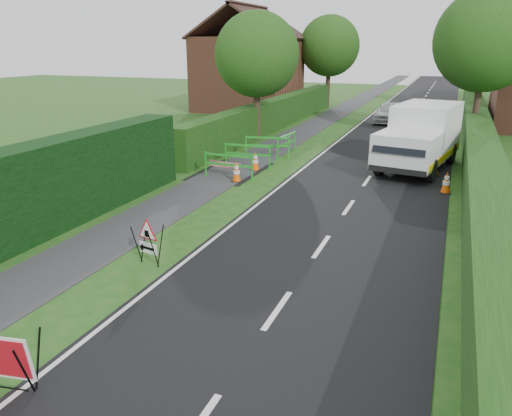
# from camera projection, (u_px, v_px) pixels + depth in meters

# --- Properties ---
(ground) EXTENTS (120.00, 120.00, 0.00)m
(ground) POSITION_uv_depth(u_px,v_px,m) (142.00, 311.00, 9.88)
(ground) COLOR #184E16
(ground) RESTS_ON ground
(road_surface) EXTENTS (6.00, 90.00, 0.02)m
(road_surface) POSITION_uv_depth(u_px,v_px,m) (417.00, 109.00, 39.93)
(road_surface) COLOR black
(road_surface) RESTS_ON ground
(footpath) EXTENTS (2.00, 90.00, 0.02)m
(footpath) POSITION_uv_depth(u_px,v_px,m) (348.00, 106.00, 41.84)
(footpath) COLOR #2D2D30
(footpath) RESTS_ON ground
(hedge_west_far) EXTENTS (1.00, 24.00, 1.80)m
(hedge_west_far) POSITION_uv_depth(u_px,v_px,m) (274.00, 128.00, 31.05)
(hedge_west_far) COLOR #14380F
(hedge_west_far) RESTS_ON ground
(hedge_east) EXTENTS (1.20, 50.00, 1.50)m
(hedge_east) POSITION_uv_depth(u_px,v_px,m) (477.00, 165.00, 21.76)
(hedge_east) COLOR #14380F
(hedge_east) RESTS_ON ground
(house_west) EXTENTS (7.50, 7.40, 7.88)m
(house_west) POSITION_uv_depth(u_px,v_px,m) (249.00, 72.00, 38.95)
(house_west) COLOR brown
(house_west) RESTS_ON ground
(tree_nw) EXTENTS (4.40, 4.40, 6.70)m
(tree_nw) POSITION_uv_depth(u_px,v_px,m) (257.00, 55.00, 25.97)
(tree_nw) COLOR #2D2116
(tree_nw) RESTS_ON ground
(tree_ne) EXTENTS (5.20, 5.20, 7.79)m
(tree_ne) POSITION_uv_depth(u_px,v_px,m) (486.00, 41.00, 25.46)
(tree_ne) COLOR #2D2116
(tree_ne) RESTS_ON ground
(tree_fw) EXTENTS (4.80, 4.80, 7.24)m
(tree_fw) POSITION_uv_depth(u_px,v_px,m) (330.00, 46.00, 40.00)
(tree_fw) COLOR #2D2116
(tree_fw) RESTS_ON ground
(tree_fe) EXTENTS (4.20, 4.20, 6.33)m
(tree_fe) POSITION_uv_depth(u_px,v_px,m) (476.00, 54.00, 39.89)
(tree_fe) COLOR #2D2116
(tree_fe) RESTS_ON ground
(triangle_sign) EXTENTS (0.79, 0.79, 0.99)m
(triangle_sign) POSITION_uv_depth(u_px,v_px,m) (147.00, 238.00, 11.74)
(triangle_sign) COLOR black
(triangle_sign) RESTS_ON ground
(works_van) EXTENTS (3.23, 6.05, 2.62)m
(works_van) POSITION_uv_depth(u_px,v_px,m) (421.00, 136.00, 20.77)
(works_van) COLOR silver
(works_van) RESTS_ON ground
(traffic_cone_0) EXTENTS (0.38, 0.38, 0.79)m
(traffic_cone_0) POSITION_uv_depth(u_px,v_px,m) (446.00, 182.00, 17.54)
(traffic_cone_0) COLOR black
(traffic_cone_0) RESTS_ON ground
(traffic_cone_1) EXTENTS (0.38, 0.38, 0.79)m
(traffic_cone_1) POSITION_uv_depth(u_px,v_px,m) (435.00, 165.00, 20.02)
(traffic_cone_1) COLOR black
(traffic_cone_1) RESTS_ON ground
(traffic_cone_2) EXTENTS (0.38, 0.38, 0.79)m
(traffic_cone_2) POSITION_uv_depth(u_px,v_px,m) (452.00, 152.00, 22.53)
(traffic_cone_2) COLOR black
(traffic_cone_2) RESTS_ON ground
(traffic_cone_3) EXTENTS (0.38, 0.38, 0.79)m
(traffic_cone_3) POSITION_uv_depth(u_px,v_px,m) (237.00, 172.00, 19.00)
(traffic_cone_3) COLOR black
(traffic_cone_3) RESTS_ON ground
(traffic_cone_4) EXTENTS (0.38, 0.38, 0.79)m
(traffic_cone_4) POSITION_uv_depth(u_px,v_px,m) (255.00, 161.00, 20.70)
(traffic_cone_4) COLOR black
(traffic_cone_4) RESTS_ON ground
(ped_barrier_0) EXTENTS (2.06, 0.37, 1.00)m
(ped_barrier_0) POSITION_uv_depth(u_px,v_px,m) (228.00, 163.00, 19.38)
(ped_barrier_0) COLOR #1B9820
(ped_barrier_0) RESTS_ON ground
(ped_barrier_1) EXTENTS (2.08, 0.46, 1.00)m
(ped_barrier_1) POSITION_uv_depth(u_px,v_px,m) (247.00, 152.00, 21.26)
(ped_barrier_1) COLOR #1B9820
(ped_barrier_1) RESTS_ON ground
(ped_barrier_2) EXTENTS (2.09, 0.81, 1.00)m
(ped_barrier_2) POSITION_uv_depth(u_px,v_px,m) (267.00, 144.00, 23.02)
(ped_barrier_2) COLOR #1B9820
(ped_barrier_2) RESTS_ON ground
(ped_barrier_3) EXTENTS (0.56, 2.09, 1.00)m
(ped_barrier_3) POSITION_uv_depth(u_px,v_px,m) (287.00, 142.00, 23.54)
(ped_barrier_3) COLOR #1B9820
(ped_barrier_3) RESTS_ON ground
(redwhite_plank) EXTENTS (1.48, 0.32, 0.25)m
(redwhite_plank) POSITION_uv_depth(u_px,v_px,m) (225.00, 176.00, 19.98)
(redwhite_plank) COLOR red
(redwhite_plank) RESTS_ON ground
(hatchback_car) EXTENTS (1.90, 4.11, 1.36)m
(hatchback_car) POSITION_uv_depth(u_px,v_px,m) (390.00, 112.00, 33.16)
(hatchback_car) COLOR silver
(hatchback_car) RESTS_ON ground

